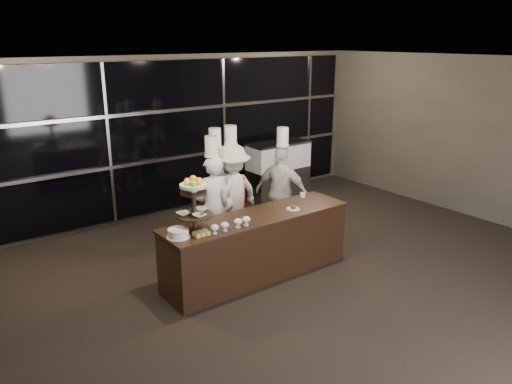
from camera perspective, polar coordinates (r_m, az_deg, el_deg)
room at (r=5.77m, az=13.35°, el=-1.37°), size 10.00×10.00×10.00m
window_wall at (r=9.58m, az=-9.82°, el=6.24°), size 8.60×0.10×2.80m
buffet_counter at (r=7.13m, az=0.16°, el=-6.12°), size 2.84×0.74×0.92m
display_stand at (r=6.31m, az=-7.12°, el=-0.95°), size 0.48×0.48×0.74m
compotes at (r=6.44m, az=-2.87°, el=-3.61°), size 0.60×0.11×0.12m
layer_cake at (r=6.27m, az=-8.87°, el=-4.69°), size 0.30×0.30×0.11m
pastry_squares at (r=6.30m, az=-6.28°, el=-4.72°), size 0.20×0.13×0.05m
small_plate at (r=7.22m, az=4.27°, el=-1.86°), size 0.20×0.20×0.05m
chef_cup at (r=7.78m, az=5.35°, el=-0.32°), size 0.08×0.08×0.07m
display_case at (r=10.38m, az=2.55°, el=2.70°), size 1.32×0.58×1.24m
chef_a at (r=7.67m, az=-4.96°, el=-1.51°), size 0.62×0.44×1.91m
chef_b at (r=8.07m, az=-4.55°, el=-0.49°), size 0.88×0.73×1.95m
chef_c at (r=8.12m, az=-2.80°, el=-0.28°), size 1.18×0.82×1.98m
chef_d at (r=8.35m, az=2.96°, el=0.03°), size 0.77×1.02×1.91m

